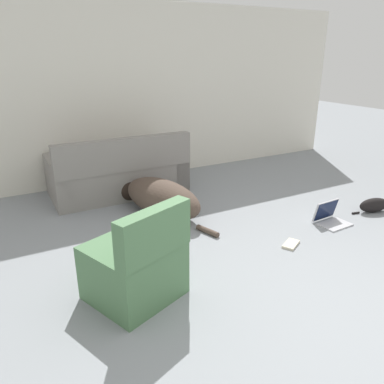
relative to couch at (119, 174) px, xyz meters
The scene contains 8 objects.
ground_plane 3.34m from the couch, 80.74° to the right, with size 20.00×20.00×0.00m, color gray.
wall_back 1.28m from the couch, 47.98° to the left, with size 7.41×0.06×2.52m.
couch is the anchor object (origin of this frame).
dog 0.93m from the couch, 77.56° to the right, with size 0.82×1.67×0.43m.
cat 3.31m from the couch, 39.90° to the right, with size 0.57×0.23×0.18m.
laptop_open 2.76m from the couch, 49.06° to the right, with size 0.37×0.32×0.25m.
book_cream 2.53m from the couch, 65.45° to the right, with size 0.25×0.21×0.02m.
side_chair 2.43m from the couch, 104.72° to the right, with size 0.82×0.80×0.82m.
Camera 1 is at (-1.97, -1.48, 1.83)m, focal length 35.00 mm.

